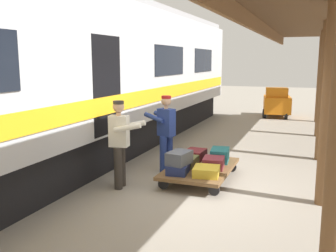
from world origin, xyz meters
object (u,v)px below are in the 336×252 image
at_px(luggage_cart, 200,169).
at_px(suitcase_navy_fabric, 179,168).
at_px(porter_in_overalls, 166,131).
at_px(baggage_tug, 277,103).
at_px(suitcase_teal_softside, 220,155).
at_px(train_car, 47,79).
at_px(suitcase_burgundy_valise, 214,163).
at_px(porter_by_door, 120,141).
at_px(suitcase_maroon_trunk, 195,155).
at_px(suitcase_yellow_case, 206,171).
at_px(suitcase_olive_duffel, 187,161).
at_px(suitcase_slate_roller, 179,158).

distance_m(luggage_cart, suitcase_navy_fabric, 0.64).
xyz_separation_m(porter_in_overalls, baggage_tug, (-1.54, -9.49, -0.30)).
height_order(suitcase_teal_softside, suitcase_navy_fabric, suitcase_teal_softside).
distance_m(train_car, luggage_cart, 3.83).
distance_m(luggage_cart, suitcase_teal_softside, 0.65).
height_order(suitcase_burgundy_valise, porter_by_door, porter_by_door).
xyz_separation_m(train_car, suitcase_maroon_trunk, (-3.04, -1.11, -1.68)).
xyz_separation_m(suitcase_navy_fabric, suitcase_maroon_trunk, (0.00, -1.11, 0.02)).
distance_m(luggage_cart, baggage_tug, 9.81).
bearing_deg(suitcase_burgundy_valise, baggage_tug, -92.22).
relative_size(suitcase_burgundy_valise, suitcase_maroon_trunk, 0.88).
height_order(train_car, suitcase_yellow_case, train_car).
height_order(suitcase_olive_duffel, baggage_tug, baggage_tug).
height_order(train_car, porter_in_overalls, train_car).
height_order(luggage_cart, suitcase_yellow_case, suitcase_yellow_case).
distance_m(train_car, baggage_tug, 11.17).
bearing_deg(suitcase_olive_duffel, suitcase_teal_softside, -135.32).
xyz_separation_m(suitcase_yellow_case, porter_in_overalls, (1.16, -0.85, 0.56)).
bearing_deg(suitcase_yellow_case, luggage_cart, -63.18).
relative_size(suitcase_burgundy_valise, baggage_tug, 0.26).
bearing_deg(suitcase_maroon_trunk, porter_in_overalls, 23.51).
distance_m(suitcase_teal_softside, suitcase_yellow_case, 1.12).
xyz_separation_m(suitcase_yellow_case, porter_by_door, (1.60, 0.45, 0.56)).
xyz_separation_m(suitcase_navy_fabric, baggage_tug, (-0.94, -10.34, 0.26)).
xyz_separation_m(luggage_cart, suitcase_maroon_trunk, (0.28, -0.56, 0.15)).
bearing_deg(suitcase_maroon_trunk, porter_by_door, 56.46).
bearing_deg(suitcase_teal_softside, suitcase_navy_fabric, 63.18).
xyz_separation_m(suitcase_maroon_trunk, porter_by_door, (1.03, 1.56, 0.54)).
xyz_separation_m(suitcase_navy_fabric, porter_in_overalls, (0.60, -0.85, 0.55)).
bearing_deg(suitcase_slate_roller, suitcase_olive_duffel, -88.26).
distance_m(porter_by_door, baggage_tug, 10.97).
distance_m(luggage_cart, porter_in_overalls, 1.16).
bearing_deg(suitcase_maroon_trunk, luggage_cart, 116.82).
bearing_deg(suitcase_slate_roller, baggage_tug, -95.11).
bearing_deg(porter_by_door, suitcase_slate_roller, -157.49).
relative_size(train_car, suitcase_slate_roller, 39.74).
distance_m(suitcase_teal_softside, suitcase_maroon_trunk, 0.56).
bearing_deg(suitcase_burgundy_valise, suitcase_navy_fabric, 44.68).
xyz_separation_m(luggage_cart, suitcase_yellow_case, (-0.28, 0.56, 0.13)).
bearing_deg(luggage_cart, suitcase_navy_fabric, 63.18).
bearing_deg(suitcase_olive_duffel, suitcase_maroon_trunk, -90.00).
bearing_deg(suitcase_yellow_case, suitcase_burgundy_valise, -90.00).
bearing_deg(porter_by_door, suitcase_teal_softside, -135.68).
distance_m(suitcase_maroon_trunk, porter_by_door, 1.95).
distance_m(suitcase_maroon_trunk, porter_in_overalls, 0.85).
height_order(suitcase_burgundy_valise, porter_in_overalls, porter_in_overalls).
bearing_deg(suitcase_olive_duffel, suitcase_slate_roller, 91.74).
xyz_separation_m(suitcase_teal_softside, suitcase_burgundy_valise, (-0.00, 0.56, -0.03)).
relative_size(suitcase_yellow_case, baggage_tug, 0.27).
xyz_separation_m(suitcase_burgundy_valise, suitcase_maroon_trunk, (0.56, -0.56, -0.01)).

